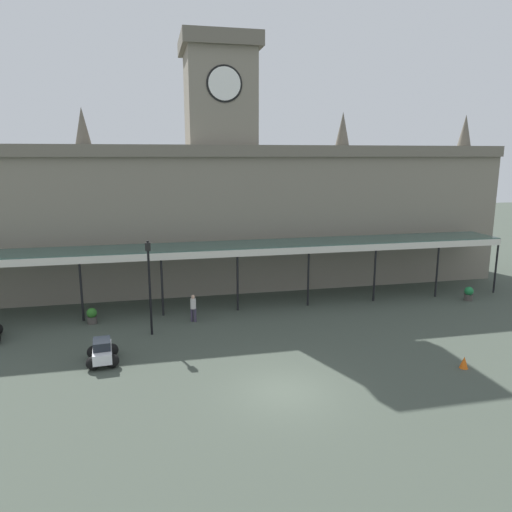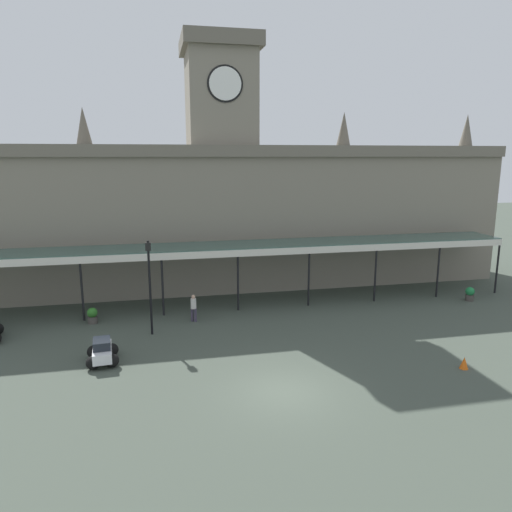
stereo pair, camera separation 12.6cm
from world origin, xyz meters
TOP-DOWN VIEW (x-y plane):
  - ground_plane at (0.00, 0.00)m, footprint 140.00×140.00m
  - station_building at (0.00, 18.07)m, footprint 42.91×6.83m
  - entrance_canopy at (-0.00, 12.42)m, footprint 38.25×3.26m
  - car_white_sedan at (-7.81, 4.68)m, footprint 1.63×2.12m
  - pedestrian_beside_cars at (-3.00, 9.62)m, footprint 0.35×0.34m
  - victorian_lamppost at (-5.47, 7.99)m, footprint 0.30×0.30m
  - traffic_cone at (8.92, 0.40)m, footprint 0.40×0.40m
  - planter_by_canopy at (-8.96, 10.57)m, footprint 0.60×0.60m
  - planter_near_kerb at (16.03, 9.88)m, footprint 0.60×0.60m

SIDE VIEW (x-z plane):
  - ground_plane at x=0.00m, z-range 0.00..0.00m
  - traffic_cone at x=8.92m, z-range 0.00..0.58m
  - planter_by_canopy at x=-8.96m, z-range 0.01..0.97m
  - planter_near_kerb at x=16.03m, z-range 0.01..0.97m
  - car_white_sedan at x=-7.81m, z-range -0.09..1.10m
  - pedestrian_beside_cars at x=-3.00m, z-range 0.07..1.74m
  - victorian_lamppost at x=-5.47m, z-range 0.62..6.00m
  - entrance_canopy at x=0.00m, z-range 1.88..5.97m
  - station_building at x=0.00m, z-range -3.20..14.89m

